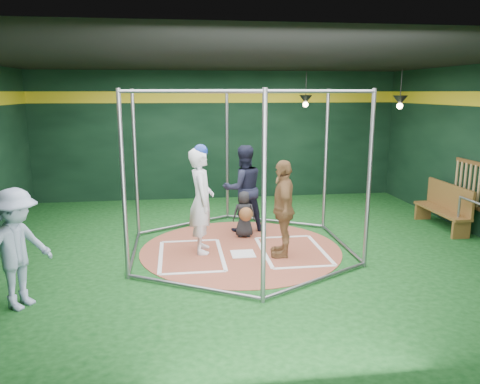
{
  "coord_description": "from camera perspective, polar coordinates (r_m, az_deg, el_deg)",
  "views": [
    {
      "loc": [
        -1.16,
        -8.4,
        2.95
      ],
      "look_at": [
        0.0,
        0.1,
        1.1
      ],
      "focal_mm": 35.0,
      "sensor_mm": 36.0,
      "label": 1
    }
  ],
  "objects": [
    {
      "name": "room_shell",
      "position": [
        8.57,
        0.08,
        4.15
      ],
      "size": [
        10.1,
        9.1,
        3.53
      ],
      "color": "#0C3710",
      "rests_on": "ground"
    },
    {
      "name": "clay_disc",
      "position": [
        8.98,
        0.09,
        -6.98
      ],
      "size": [
        3.8,
        3.8,
        0.01
      ],
      "primitive_type": "cylinder",
      "color": "#984C37",
      "rests_on": "ground"
    },
    {
      "name": "home_plate",
      "position": [
        8.69,
        0.36,
        -7.54
      ],
      "size": [
        0.43,
        0.43,
        0.01
      ],
      "primitive_type": "cube",
      "color": "white",
      "rests_on": "clay_disc"
    },
    {
      "name": "batter_box_left",
      "position": [
        8.66,
        -5.97,
        -7.69
      ],
      "size": [
        1.17,
        1.77,
        0.01
      ],
      "color": "white",
      "rests_on": "clay_disc"
    },
    {
      "name": "batter_box_right",
      "position": [
        8.92,
        6.42,
        -7.12
      ],
      "size": [
        1.17,
        1.77,
        0.01
      ],
      "color": "white",
      "rests_on": "clay_disc"
    },
    {
      "name": "batting_cage",
      "position": [
        8.6,
        0.09,
        2.47
      ],
      "size": [
        4.05,
        4.67,
        3.0
      ],
      "color": "gray",
      "rests_on": "ground"
    },
    {
      "name": "bat_rack",
      "position": [
        10.87,
        26.45,
        0.81
      ],
      "size": [
        0.07,
        1.25,
        0.98
      ],
      "color": "brown",
      "rests_on": "room_shell"
    },
    {
      "name": "pendant_lamp_near",
      "position": [
        12.47,
        8.01,
        11.08
      ],
      "size": [
        0.34,
        0.34,
        0.9
      ],
      "color": "black",
      "rests_on": "room_shell"
    },
    {
      "name": "pendant_lamp_far",
      "position": [
        11.61,
        18.93,
        10.49
      ],
      "size": [
        0.34,
        0.34,
        0.9
      ],
      "color": "black",
      "rests_on": "room_shell"
    },
    {
      "name": "batter_figure",
      "position": [
        8.61,
        -4.73,
        -0.91
      ],
      "size": [
        0.47,
        0.71,
        2.01
      ],
      "color": "silver",
      "rests_on": "clay_disc"
    },
    {
      "name": "visitor_leopard",
      "position": [
        8.44,
        5.27,
        -2.0
      ],
      "size": [
        0.59,
        1.09,
        1.76
      ],
      "primitive_type": "imported",
      "rotation": [
        0.0,
        0.0,
        -1.73
      ],
      "color": "#A57847",
      "rests_on": "clay_disc"
    },
    {
      "name": "catcher_figure",
      "position": [
        9.56,
        0.54,
        -2.7
      ],
      "size": [
        0.48,
        0.55,
        0.96
      ],
      "color": "black",
      "rests_on": "clay_disc"
    },
    {
      "name": "umpire",
      "position": [
        9.91,
        0.4,
        0.42
      ],
      "size": [
        1.02,
        0.87,
        1.84
      ],
      "primitive_type": "imported",
      "rotation": [
        0.0,
        0.0,
        3.35
      ],
      "color": "black",
      "rests_on": "clay_disc"
    },
    {
      "name": "bystander_blue",
      "position": [
        7.11,
        -25.55,
        -6.29
      ],
      "size": [
        1.1,
        1.26,
        1.69
      ],
      "primitive_type": "imported",
      "rotation": [
        0.0,
        0.0,
        1.02
      ],
      "color": "#95A7C5",
      "rests_on": "ground"
    },
    {
      "name": "dugout_bench",
      "position": [
        11.15,
        23.72,
        -1.55
      ],
      "size": [
        0.39,
        1.69,
        0.99
      ],
      "color": "brown",
      "rests_on": "ground"
    },
    {
      "name": "steel_railing",
      "position": [
        10.2,
        26.58,
        -2.58
      ],
      "size": [
        0.05,
        1.01,
        0.87
      ],
      "color": "gray",
      "rests_on": "ground"
    }
  ]
}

